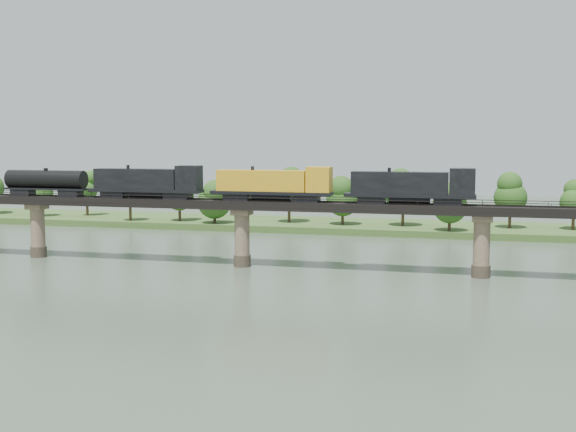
# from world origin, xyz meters

# --- Properties ---
(ground) EXTENTS (400.00, 400.00, 0.00)m
(ground) POSITION_xyz_m (0.00, 0.00, 0.00)
(ground) COLOR #374638
(ground) RESTS_ON ground
(far_bank) EXTENTS (300.00, 24.00, 1.60)m
(far_bank) POSITION_xyz_m (0.00, 85.00, 0.80)
(far_bank) COLOR #325020
(far_bank) RESTS_ON ground
(bridge) EXTENTS (236.00, 30.00, 11.50)m
(bridge) POSITION_xyz_m (0.00, 30.00, 5.46)
(bridge) COLOR #473A2D
(bridge) RESTS_ON ground
(bridge_superstructure) EXTENTS (220.00, 4.90, 0.75)m
(bridge_superstructure) POSITION_xyz_m (0.00, 30.00, 11.79)
(bridge_superstructure) COLOR black
(bridge_superstructure) RESTS_ON bridge
(far_treeline) EXTENTS (289.06, 17.54, 13.60)m
(far_treeline) POSITION_xyz_m (-8.21, 80.52, 8.83)
(far_treeline) COLOR #382619
(far_treeline) RESTS_ON far_bank
(freight_train) EXTENTS (85.17, 3.32, 5.86)m
(freight_train) POSITION_xyz_m (-2.28, 30.00, 14.30)
(freight_train) COLOR black
(freight_train) RESTS_ON bridge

